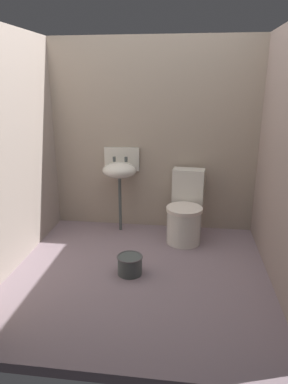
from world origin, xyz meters
TOP-DOWN VIEW (x-y plane):
  - ground_plane at (0.00, 0.00)m, footprint 2.82×2.56m
  - wall_back at (0.00, 1.13)m, footprint 2.82×0.10m
  - wall_left at (-1.26, 0.10)m, footprint 0.10×2.36m
  - wall_right at (1.26, 0.10)m, footprint 0.10×2.36m
  - toilet_near_wall at (0.41, 0.73)m, footprint 0.45×0.63m
  - sink at (-0.37, 0.92)m, footprint 0.42×0.35m
  - bucket at (-0.09, -0.10)m, footprint 0.25×0.25m

SIDE VIEW (x-z plane):
  - ground_plane at x=0.00m, z-range -0.08..0.00m
  - bucket at x=-0.09m, z-range 0.00..0.19m
  - toilet_near_wall at x=0.41m, z-range -0.07..0.71m
  - sink at x=-0.37m, z-range 0.26..1.25m
  - wall_back at x=0.00m, z-range 0.00..2.22m
  - wall_left at x=-1.26m, z-range 0.00..2.22m
  - wall_right at x=1.26m, z-range 0.00..2.22m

